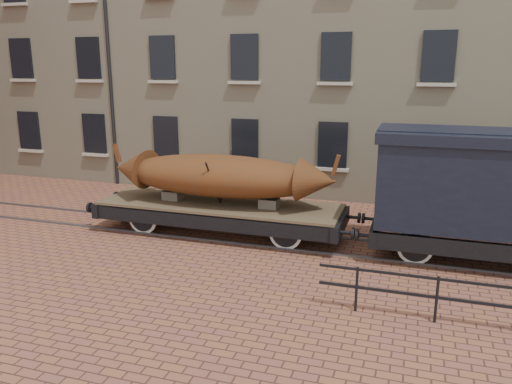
% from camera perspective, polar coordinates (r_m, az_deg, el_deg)
% --- Properties ---
extents(ground, '(90.00, 90.00, 0.00)m').
position_cam_1_polar(ground, '(15.13, 1.63, -5.40)').
color(ground, brown).
extents(warehouse_cream, '(40.00, 10.19, 14.00)m').
position_cam_1_polar(warehouse_cream, '(23.78, 16.29, 18.34)').
color(warehouse_cream, beige).
rests_on(warehouse_cream, ground).
extents(rail_track, '(30.00, 1.52, 0.06)m').
position_cam_1_polar(rail_track, '(15.12, 1.64, -5.29)').
color(rail_track, '#59595E').
rests_on(rail_track, ground).
extents(flatcar_wagon, '(8.40, 2.28, 1.27)m').
position_cam_1_polar(flatcar_wagon, '(15.39, -4.17, -1.99)').
color(flatcar_wagon, '#4C3E28').
rests_on(flatcar_wagon, ground).
extents(iron_boat, '(7.24, 2.11, 1.70)m').
position_cam_1_polar(iron_boat, '(15.12, -4.18, 1.89)').
color(iron_boat, '#5F2A0E').
rests_on(iron_boat, flatcar_wagon).
extents(goods_van, '(6.78, 2.47, 3.51)m').
position_cam_1_polar(goods_van, '(14.15, 25.76, 1.03)').
color(goods_van, black).
rests_on(goods_van, ground).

